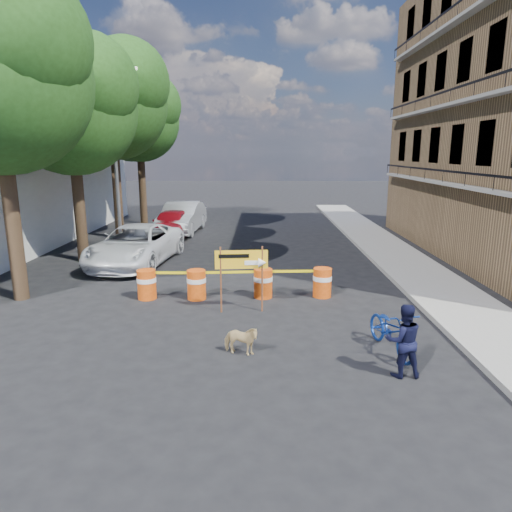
{
  "coord_description": "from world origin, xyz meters",
  "views": [
    {
      "loc": [
        0.48,
        -11.18,
        4.37
      ],
      "look_at": [
        0.34,
        2.23,
        1.3
      ],
      "focal_mm": 32.0,
      "sensor_mm": 36.0,
      "label": 1
    }
  ],
  "objects_px": {
    "sedan_red": "(172,223)",
    "sedan_silver": "(182,217)",
    "detour_sign": "(248,264)",
    "suv_white": "(136,245)",
    "barrel_far_right": "(322,282)",
    "barrel_mid_right": "(263,283)",
    "dog": "(241,340)",
    "pedestrian": "(403,340)",
    "barrel_mid_left": "(196,284)",
    "bicycle": "(393,311)",
    "barrel_far_left": "(147,284)"
  },
  "relations": [
    {
      "from": "barrel_far_right",
      "to": "dog",
      "type": "bearing_deg",
      "value": -119.19
    },
    {
      "from": "barrel_mid_right",
      "to": "detour_sign",
      "type": "relative_size",
      "value": 0.48
    },
    {
      "from": "pedestrian",
      "to": "sedan_silver",
      "type": "distance_m",
      "value": 17.99
    },
    {
      "from": "sedan_silver",
      "to": "suv_white",
      "type": "bearing_deg",
      "value": -91.06
    },
    {
      "from": "barrel_far_right",
      "to": "bicycle",
      "type": "xyz_separation_m",
      "value": [
        1.01,
        -3.97,
        0.49
      ]
    },
    {
      "from": "bicycle",
      "to": "barrel_mid_right",
      "type": "bearing_deg",
      "value": 113.6
    },
    {
      "from": "dog",
      "to": "bicycle",
      "type": "bearing_deg",
      "value": -71.73
    },
    {
      "from": "barrel_far_right",
      "to": "suv_white",
      "type": "xyz_separation_m",
      "value": [
        -6.84,
        4.13,
        0.3
      ]
    },
    {
      "from": "barrel_far_left",
      "to": "dog",
      "type": "bearing_deg",
      "value": -52.35
    },
    {
      "from": "barrel_far_right",
      "to": "suv_white",
      "type": "distance_m",
      "value": 8.0
    },
    {
      "from": "suv_white",
      "to": "sedan_silver",
      "type": "bearing_deg",
      "value": 92.14
    },
    {
      "from": "pedestrian",
      "to": "barrel_far_right",
      "type": "bearing_deg",
      "value": -81.98
    },
    {
      "from": "dog",
      "to": "sedan_silver",
      "type": "distance_m",
      "value": 16.07
    },
    {
      "from": "barrel_far_left",
      "to": "dog",
      "type": "distance_m",
      "value": 4.94
    },
    {
      "from": "dog",
      "to": "sedan_red",
      "type": "height_order",
      "value": "sedan_red"
    },
    {
      "from": "barrel_far_left",
      "to": "dog",
      "type": "relative_size",
      "value": 1.11
    },
    {
      "from": "barrel_mid_right",
      "to": "pedestrian",
      "type": "height_order",
      "value": "pedestrian"
    },
    {
      "from": "barrel_far_right",
      "to": "pedestrian",
      "type": "distance_m",
      "value": 5.18
    },
    {
      "from": "sedan_silver",
      "to": "detour_sign",
      "type": "bearing_deg",
      "value": -68.86
    },
    {
      "from": "sedan_silver",
      "to": "sedan_red",
      "type": "bearing_deg",
      "value": -97.82
    },
    {
      "from": "suv_white",
      "to": "sedan_red",
      "type": "bearing_deg",
      "value": 93.85
    },
    {
      "from": "barrel_mid_right",
      "to": "suv_white",
      "type": "xyz_separation_m",
      "value": [
        -5.02,
        4.22,
        0.3
      ]
    },
    {
      "from": "detour_sign",
      "to": "sedan_silver",
      "type": "xyz_separation_m",
      "value": [
        -3.98,
        12.8,
        -0.52
      ]
    },
    {
      "from": "barrel_far_right",
      "to": "bicycle",
      "type": "bearing_deg",
      "value": -75.72
    },
    {
      "from": "pedestrian",
      "to": "bicycle",
      "type": "height_order",
      "value": "bicycle"
    },
    {
      "from": "barrel_far_right",
      "to": "sedan_silver",
      "type": "bearing_deg",
      "value": 118.56
    },
    {
      "from": "barrel_mid_left",
      "to": "sedan_red",
      "type": "xyz_separation_m",
      "value": [
        -2.68,
        10.23,
        0.27
      ]
    },
    {
      "from": "bicycle",
      "to": "barrel_mid_left",
      "type": "bearing_deg",
      "value": 130.09
    },
    {
      "from": "barrel_far_right",
      "to": "sedan_red",
      "type": "xyz_separation_m",
      "value": [
        -6.52,
        9.97,
        0.27
      ]
    },
    {
      "from": "pedestrian",
      "to": "sedan_red",
      "type": "xyz_separation_m",
      "value": [
        -7.43,
        15.06,
        -0.01
      ]
    },
    {
      "from": "barrel_mid_left",
      "to": "suv_white",
      "type": "xyz_separation_m",
      "value": [
        -3.01,
        4.39,
        0.3
      ]
    },
    {
      "from": "barrel_mid_right",
      "to": "pedestrian",
      "type": "bearing_deg",
      "value": -61.3
    },
    {
      "from": "bicycle",
      "to": "barrel_far_left",
      "type": "bearing_deg",
      "value": 137.21
    },
    {
      "from": "bicycle",
      "to": "suv_white",
      "type": "height_order",
      "value": "bicycle"
    },
    {
      "from": "barrel_mid_left",
      "to": "bicycle",
      "type": "distance_m",
      "value": 6.12
    },
    {
      "from": "detour_sign",
      "to": "suv_white",
      "type": "bearing_deg",
      "value": 125.28
    },
    {
      "from": "barrel_mid_left",
      "to": "dog",
      "type": "height_order",
      "value": "barrel_mid_left"
    },
    {
      "from": "barrel_far_left",
      "to": "sedan_silver",
      "type": "height_order",
      "value": "sedan_silver"
    },
    {
      "from": "barrel_mid_right",
      "to": "sedan_silver",
      "type": "relative_size",
      "value": 0.18
    },
    {
      "from": "sedan_red",
      "to": "barrel_far_right",
      "type": "bearing_deg",
      "value": -52.27
    },
    {
      "from": "barrel_mid_right",
      "to": "sedan_red",
      "type": "xyz_separation_m",
      "value": [
        -4.7,
        10.06,
        0.27
      ]
    },
    {
      "from": "barrel_far_right",
      "to": "sedan_silver",
      "type": "xyz_separation_m",
      "value": [
        -6.22,
        11.42,
        0.37
      ]
    },
    {
      "from": "sedan_red",
      "to": "sedan_silver",
      "type": "bearing_deg",
      "value": 82.88
    },
    {
      "from": "barrel_mid_right",
      "to": "detour_sign",
      "type": "distance_m",
      "value": 1.63
    },
    {
      "from": "barrel_far_left",
      "to": "pedestrian",
      "type": "distance_m",
      "value": 7.92
    },
    {
      "from": "sedan_red",
      "to": "sedan_silver",
      "type": "distance_m",
      "value": 1.49
    },
    {
      "from": "barrel_far_right",
      "to": "bicycle",
      "type": "relative_size",
      "value": 0.47
    },
    {
      "from": "barrel_far_right",
      "to": "dog",
      "type": "xyz_separation_m",
      "value": [
        -2.33,
        -4.17,
        -0.13
      ]
    },
    {
      "from": "barrel_mid_right",
      "to": "suv_white",
      "type": "distance_m",
      "value": 6.57
    },
    {
      "from": "pedestrian",
      "to": "dog",
      "type": "bearing_deg",
      "value": -18.07
    }
  ]
}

